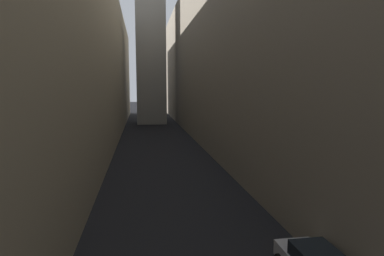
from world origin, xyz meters
TOP-DOWN VIEW (x-y plane):
  - ground_plane at (0.00, 48.00)m, footprint 264.00×264.00m
  - building_block_left at (-11.99, 50.00)m, footprint 12.98×108.00m
  - building_block_right at (11.00, 50.00)m, footprint 11.01×108.00m

SIDE VIEW (x-z plane):
  - ground_plane at x=0.00m, z-range 0.00..0.00m
  - building_block_left at x=-11.99m, z-range 0.00..22.07m
  - building_block_right at x=11.00m, z-range 0.00..25.37m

